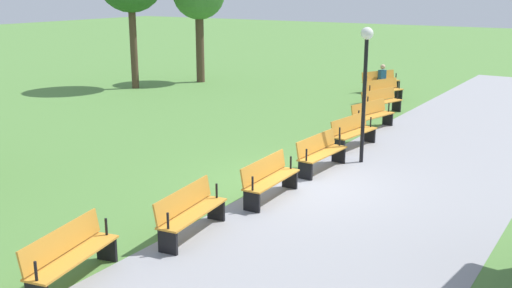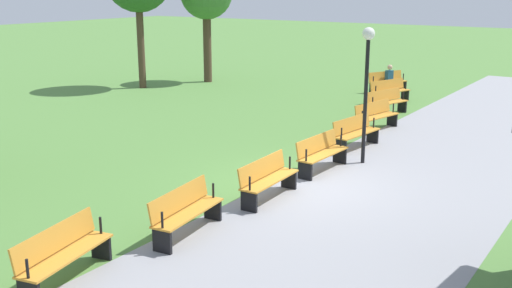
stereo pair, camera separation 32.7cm
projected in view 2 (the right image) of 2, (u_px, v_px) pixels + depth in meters
ground_plane at (299, 184)px, 14.04m from camera, size 120.00×120.00×0.00m
path_paving at (379, 201)px, 12.97m from camera, size 41.80×5.23×0.01m
bench_0 at (387, 81)px, 26.24m from camera, size 1.86×1.24×0.89m
bench_1 at (389, 91)px, 23.87m from camera, size 1.89×1.12×0.89m
bench_2 at (386, 102)px, 21.54m from camera, size 1.90×0.98×0.89m
bench_3 at (376, 115)px, 19.27m from camera, size 1.90×0.84×0.89m
bench_4 at (355, 132)px, 17.08m from camera, size 1.89×0.70×0.89m
bench_5 at (321, 152)px, 14.97m from camera, size 1.86×0.55×0.89m
bench_6 at (267, 178)px, 12.97m from camera, size 1.86×0.55×0.89m
bench_7 at (186, 210)px, 11.09m from camera, size 1.89×0.70×0.89m
bench_8 at (63, 252)px, 9.34m from camera, size 1.90×0.84×0.89m
person_seated at (391, 78)px, 26.10m from camera, size 0.50×0.60×1.20m
lamp_post at (367, 68)px, 15.13m from camera, size 0.32×0.32×3.52m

